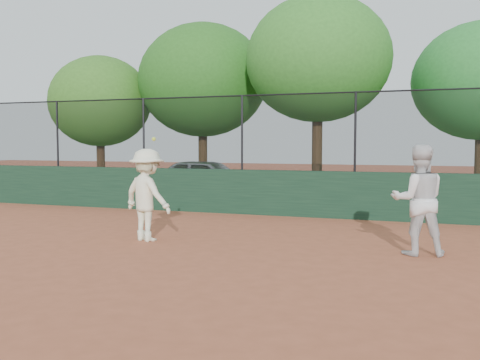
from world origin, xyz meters
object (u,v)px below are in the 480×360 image
(player_main, at_px, (147,195))
(tree_0, at_px, (100,102))
(tree_1, at_px, (203,81))
(player_second, at_px, (418,200))
(parked_car, at_px, (208,179))
(tree_2, at_px, (318,59))

(player_main, relative_size, tree_0, 0.37)
(tree_1, bearing_deg, player_second, -50.38)
(player_second, relative_size, player_main, 0.93)
(parked_car, height_order, tree_1, tree_1)
(tree_2, bearing_deg, tree_1, 163.27)
(player_main, bearing_deg, tree_1, 108.05)
(player_main, height_order, tree_0, tree_0)
(tree_2, bearing_deg, tree_0, 174.50)
(tree_0, distance_m, tree_2, 9.54)
(parked_car, relative_size, player_main, 2.03)
(player_second, xyz_separation_m, tree_0, (-12.97, 9.70, 2.70))
(parked_car, bearing_deg, tree_0, 66.64)
(parked_car, distance_m, player_main, 7.47)
(tree_0, distance_m, tree_1, 4.55)
(player_second, distance_m, tree_2, 10.23)
(parked_car, distance_m, tree_1, 5.33)
(tree_1, bearing_deg, tree_2, -16.73)
(parked_car, bearing_deg, tree_1, 27.61)
(player_main, xyz_separation_m, tree_0, (-7.93, 10.09, 2.75))
(parked_car, bearing_deg, player_second, -133.50)
(parked_car, relative_size, tree_0, 0.74)
(player_second, distance_m, tree_1, 13.81)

